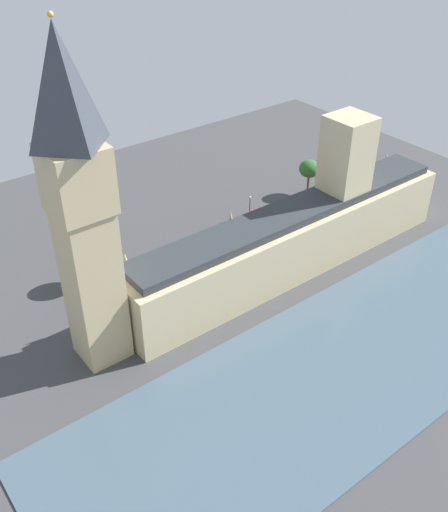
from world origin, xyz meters
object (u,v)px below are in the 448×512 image
(parliament_building, at_px, (299,232))
(plane_tree_leading, at_px, (86,258))
(pedestrian_by_river_gate, at_px, (307,230))
(street_lamp_midblock, at_px, (250,203))
(plane_tree_corner, at_px, (309,169))
(pedestrian_opposite_hall, at_px, (363,206))
(car_dark_green_near_tower, at_px, (316,202))
(clock_tower, at_px, (81,207))
(double_decker_bus_far_end, at_px, (230,239))
(double_decker_bus_under_trees, at_px, (270,215))
(pedestrian_trailing, at_px, (166,290))
(car_yellow_cab_kerbside, at_px, (165,275))

(parliament_building, relative_size, plane_tree_leading, 8.95)
(pedestrian_by_river_gate, distance_m, street_lamp_midblock, 14.95)
(plane_tree_corner, bearing_deg, plane_tree_leading, 90.90)
(pedestrian_opposite_hall, relative_size, plane_tree_corner, 0.17)
(parliament_building, height_order, car_dark_green_near_tower, parliament_building)
(clock_tower, height_order, double_decker_bus_far_end, clock_tower)
(pedestrian_by_river_gate, xyz_separation_m, pedestrian_opposite_hall, (-0.19, -18.95, -0.07))
(clock_tower, relative_size, pedestrian_opposite_hall, 36.88)
(double_decker_bus_under_trees, height_order, double_decker_bus_far_end, same)
(car_dark_green_near_tower, bearing_deg, plane_tree_leading, -92.08)
(pedestrian_by_river_gate, relative_size, pedestrian_opposite_hall, 1.11)
(pedestrian_trailing, distance_m, pedestrian_opposite_hall, 56.93)
(car_dark_green_near_tower, relative_size, pedestrian_trailing, 2.64)
(pedestrian_opposite_hall, bearing_deg, plane_tree_leading, -78.85)
(plane_tree_leading, bearing_deg, clock_tower, 159.96)
(car_yellow_cab_kerbside, relative_size, pedestrian_by_river_gate, 2.58)
(clock_tower, xyz_separation_m, street_lamp_midblock, (19.81, -49.39, -24.67))
(car_yellow_cab_kerbside, bearing_deg, car_dark_green_near_tower, 96.10)
(pedestrian_opposite_hall, xyz_separation_m, plane_tree_leading, (13.09, 67.42, 5.46))
(pedestrian_trailing, height_order, plane_tree_leading, plane_tree_leading)
(double_decker_bus_under_trees, bearing_deg, pedestrian_by_river_gate, -145.94)
(car_yellow_cab_kerbside, xyz_separation_m, plane_tree_leading, (8.15, 12.86, 5.25))
(car_dark_green_near_tower, relative_size, double_decker_bus_far_end, 0.40)
(double_decker_bus_under_trees, relative_size, street_lamp_midblock, 1.83)
(double_decker_bus_under_trees, height_order, pedestrian_trailing, double_decker_bus_under_trees)
(clock_tower, distance_m, pedestrian_by_river_gate, 62.61)
(plane_tree_corner, bearing_deg, car_yellow_cab_kerbside, 100.47)
(double_decker_bus_under_trees, bearing_deg, clock_tower, 109.40)
(street_lamp_midblock, bearing_deg, pedestrian_opposite_hall, -118.00)
(pedestrian_trailing, distance_m, street_lamp_midblock, 34.36)
(double_decker_bus_under_trees, relative_size, pedestrian_by_river_gate, 6.35)
(clock_tower, distance_m, pedestrian_opposite_hall, 79.92)
(double_decker_bus_under_trees, bearing_deg, pedestrian_trailing, 105.80)
(parliament_building, bearing_deg, double_decker_bus_far_end, 29.21)
(parliament_building, distance_m, double_decker_bus_under_trees, 17.48)
(plane_tree_corner, bearing_deg, parliament_building, 131.40)
(double_decker_bus_far_end, bearing_deg, pedestrian_opposite_hall, 82.67)
(clock_tower, height_order, car_dark_green_near_tower, clock_tower)
(car_dark_green_near_tower, distance_m, car_yellow_cab_kerbside, 46.35)
(car_yellow_cab_kerbside, relative_size, pedestrian_trailing, 2.69)
(plane_tree_corner, relative_size, plane_tree_leading, 1.05)
(clock_tower, height_order, pedestrian_trailing, clock_tower)
(parliament_building, bearing_deg, street_lamp_midblock, -12.28)
(pedestrian_by_river_gate, height_order, pedestrian_trailing, pedestrian_by_river_gate)
(car_yellow_cab_kerbside, distance_m, pedestrian_opposite_hall, 54.78)
(car_yellow_cab_kerbside, distance_m, plane_tree_corner, 50.54)
(pedestrian_opposite_hall, bearing_deg, pedestrian_trailing, -68.59)
(parliament_building, height_order, pedestrian_opposite_hall, parliament_building)
(car_dark_green_near_tower, distance_m, plane_tree_leading, 59.56)
(clock_tower, xyz_separation_m, plane_tree_corner, (20.50, -69.35, -22.02))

